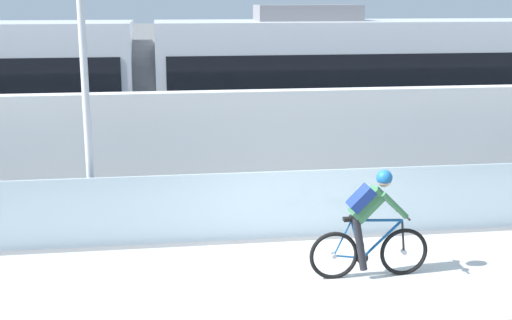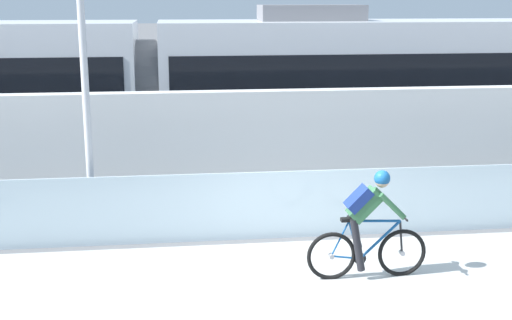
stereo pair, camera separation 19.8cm
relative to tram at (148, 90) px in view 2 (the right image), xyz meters
The scene contains 9 objects.
ground_plane 7.58m from the tram, 68.92° to the right, with size 200.00×200.00×0.00m, color slate.
bike_path_deck 7.58m from the tram, 68.92° to the right, with size 32.00×3.20×0.01m, color beige.
glass_parapet 5.80m from the tram, 62.16° to the right, with size 32.00×0.05×1.16m, color silver.
concrete_barrier_wall 4.22m from the tram, 50.47° to the right, with size 32.00×0.36×2.28m, color silver.
tram_rail_near 3.32m from the tram, 15.20° to the right, with size 32.00×0.08×0.01m, color #595654.
tram_rail_far 3.32m from the tram, 15.20° to the left, with size 32.00×0.08×0.01m, color #595654.
tram is the anchor object (origin of this frame).
cyclist_on_bike 7.66m from the tram, 64.58° to the right, with size 1.77×0.58×1.61m.
lamp_post_antenna 4.98m from the tram, 100.18° to the right, with size 0.28×0.28×5.20m.
Camera 2 is at (-2.12, -9.10, 3.99)m, focal length 48.32 mm.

